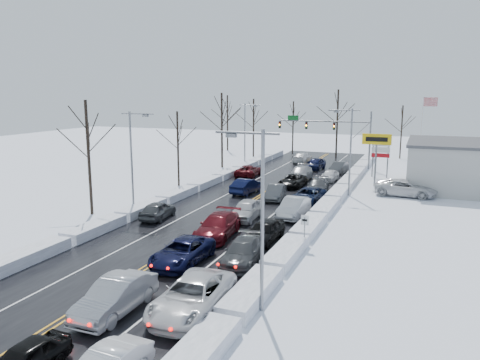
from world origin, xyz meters
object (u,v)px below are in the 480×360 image
at_px(traffic_signal_mast, 334,129).
at_px(flagpole, 423,127).
at_px(tires_plus_sign, 377,143).
at_px(oncoming_car_0, 247,193).

relative_size(traffic_signal_mast, flagpole, 1.33).
relative_size(tires_plus_sign, oncoming_car_0, 1.24).
bearing_deg(traffic_signal_mast, tires_plus_sign, -59.54).
relative_size(traffic_signal_mast, tires_plus_sign, 2.21).
xyz_separation_m(traffic_signal_mast, oncoming_car_0, (-5.24, -20.88, -5.48)).
xyz_separation_m(flagpole, oncoming_car_0, (-16.96, -22.89, -5.93)).
xyz_separation_m(tires_plus_sign, flagpole, (4.67, 14.01, 0.93)).
relative_size(flagpole, oncoming_car_0, 2.07).
bearing_deg(flagpole, oncoming_car_0, -126.54).
bearing_deg(traffic_signal_mast, flagpole, 9.73).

